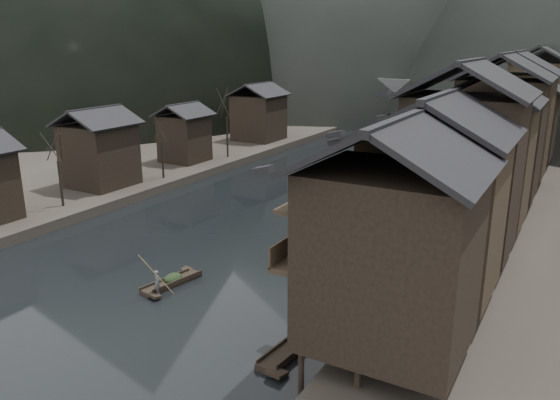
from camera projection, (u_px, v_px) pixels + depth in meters
The scene contains 12 objects.
water at pixel (197, 262), 40.82m from camera, with size 300.00×300.00×0.00m, color black.
left_bank at pixel (179, 136), 90.60m from camera, with size 40.00×200.00×1.20m, color #2D2823.
stilt_houses at pixel (497, 126), 46.48m from camera, with size 9.00×67.60×15.46m.
left_houses at pixel (163, 129), 65.71m from camera, with size 8.10×53.20×8.73m.
bare_trees at pixel (123, 137), 55.45m from camera, with size 3.80×41.97×7.60m.
moored_sampans at pixel (437, 204), 54.39m from camera, with size 2.79×68.30×0.47m.
midriver_boats at pixel (434, 157), 76.13m from camera, with size 5.10×27.95×0.45m.
stone_bridge at pixel (441, 101), 99.40m from camera, with size 40.00×6.00×9.00m.
hero_sampan at pixel (172, 282), 36.90m from camera, with size 1.86×5.02×0.43m.
cargo_heap at pixel (173, 273), 36.95m from camera, with size 1.09×1.43×0.65m, color black.
boatman at pixel (157, 279), 35.04m from camera, with size 0.58×0.38×1.60m, color #575759.
bamboo_pole at pixel (157, 240), 34.18m from camera, with size 0.06×0.06×4.50m, color #8C7A51.
Camera 1 is at (24.12, -29.81, 16.01)m, focal length 35.00 mm.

